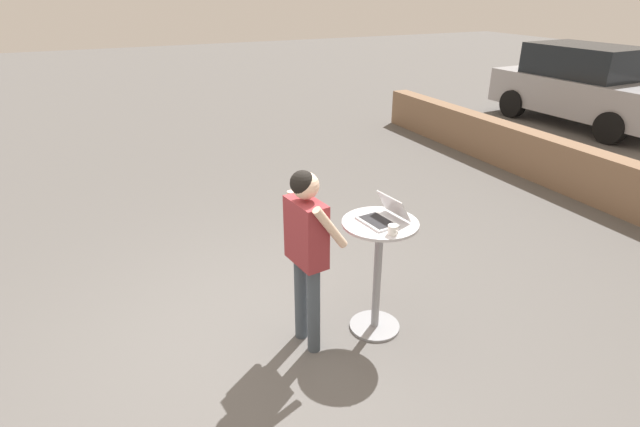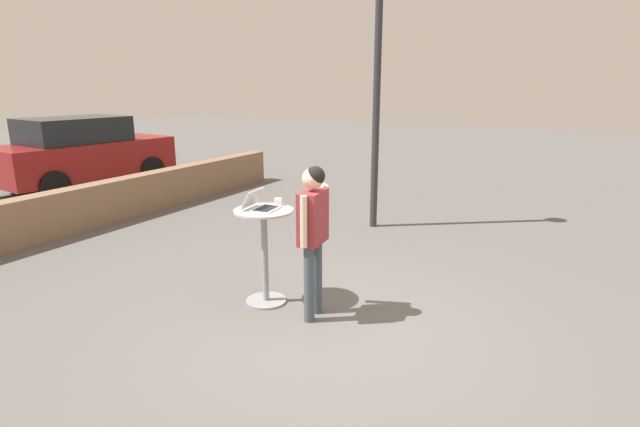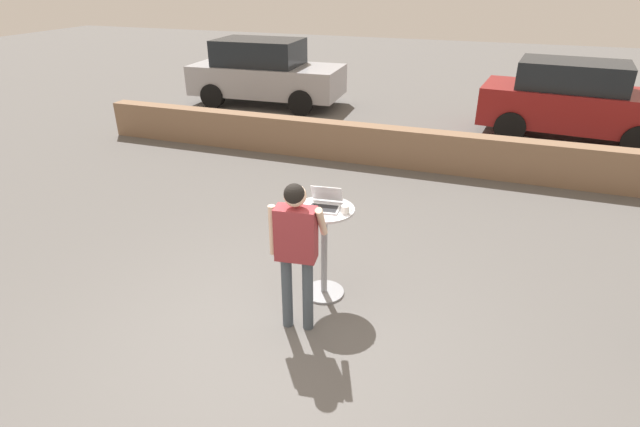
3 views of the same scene
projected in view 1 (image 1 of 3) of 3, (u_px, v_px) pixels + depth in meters
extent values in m
plane|color=#5B5956|center=(267.00, 343.00, 4.43)|extent=(50.00, 50.00, 0.00)
cylinder|color=gray|center=(374.00, 326.00, 4.64)|extent=(0.46, 0.46, 0.03)
cylinder|color=gray|center=(377.00, 277.00, 4.42)|extent=(0.07, 0.07, 1.04)
cylinder|color=#B7B7BC|center=(380.00, 223.00, 4.19)|extent=(0.65, 0.65, 0.02)
cube|color=silver|center=(377.00, 222.00, 4.17)|extent=(0.36, 0.26, 0.02)
cube|color=black|center=(377.00, 221.00, 4.17)|extent=(0.31, 0.21, 0.00)
cube|color=silver|center=(394.00, 206.00, 4.21)|extent=(0.35, 0.15, 0.20)
cube|color=white|center=(393.00, 206.00, 4.21)|extent=(0.32, 0.13, 0.17)
cylinder|color=white|center=(393.00, 230.00, 3.96)|extent=(0.08, 0.08, 0.08)
torus|color=white|center=(397.00, 232.00, 3.92)|extent=(0.04, 0.01, 0.04)
cylinder|color=#424C56|center=(301.00, 298.00, 4.35)|extent=(0.11, 0.11, 0.83)
cylinder|color=#424C56|center=(314.00, 310.00, 4.19)|extent=(0.11, 0.11, 0.83)
cube|color=maroon|center=(306.00, 232.00, 3.98)|extent=(0.42, 0.25, 0.54)
sphere|color=beige|center=(306.00, 186.00, 3.82)|extent=(0.21, 0.21, 0.21)
sphere|color=black|center=(303.00, 183.00, 3.79)|extent=(0.20, 0.20, 0.20)
cylinder|color=beige|center=(292.00, 220.00, 4.16)|extent=(0.07, 0.07, 0.52)
cylinder|color=beige|center=(330.00, 228.00, 3.79)|extent=(0.11, 0.32, 0.40)
cube|color=#9E9EA3|center=(586.00, 95.00, 11.10)|extent=(4.12, 1.90, 0.77)
cube|color=black|center=(585.00, 61.00, 10.97)|extent=(2.29, 1.61, 0.66)
cylinder|color=black|center=(610.00, 128.00, 9.89)|extent=(0.65, 0.25, 0.64)
cylinder|color=black|center=(560.00, 97.00, 12.61)|extent=(0.65, 0.25, 0.64)
cylinder|color=black|center=(513.00, 104.00, 11.92)|extent=(0.65, 0.25, 0.64)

